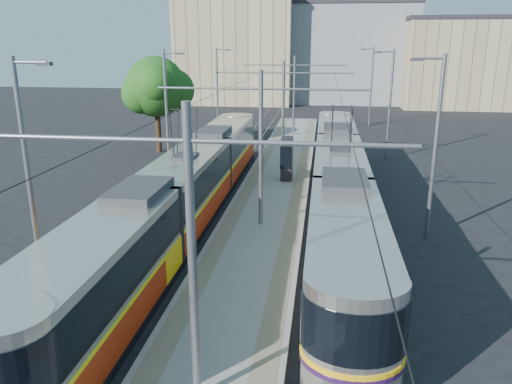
# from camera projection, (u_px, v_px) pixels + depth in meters

# --- Properties ---
(ground) EXTENTS (160.00, 160.00, 0.00)m
(ground) POSITION_uv_depth(u_px,v_px,m) (229.00, 320.00, 15.79)
(ground) COLOR black
(ground) RESTS_ON ground
(platform) EXTENTS (4.00, 50.00, 0.30)m
(platform) POSITION_uv_depth(u_px,v_px,m) (278.00, 177.00, 31.88)
(platform) COLOR gray
(platform) RESTS_ON ground
(tactile_strip_left) EXTENTS (0.70, 50.00, 0.01)m
(tactile_strip_left) POSITION_uv_depth(u_px,v_px,m) (256.00, 174.00, 32.02)
(tactile_strip_left) COLOR gray
(tactile_strip_left) RESTS_ON platform
(tactile_strip_right) EXTENTS (0.70, 50.00, 0.01)m
(tactile_strip_right) POSITION_uv_depth(u_px,v_px,m) (301.00, 176.00, 31.65)
(tactile_strip_right) COLOR gray
(tactile_strip_right) RESTS_ON platform
(rails) EXTENTS (8.71, 70.00, 0.03)m
(rails) POSITION_uv_depth(u_px,v_px,m) (278.00, 179.00, 31.92)
(rails) COLOR gray
(rails) RESTS_ON ground
(track_arrow) EXTENTS (1.20, 5.00, 0.01)m
(track_arrow) POSITION_uv_depth(u_px,v_px,m) (77.00, 369.00, 13.40)
(track_arrow) COLOR silver
(track_arrow) RESTS_ON ground
(tram_left) EXTENTS (2.43, 30.24, 5.50)m
(tram_left) POSITION_uv_depth(u_px,v_px,m) (187.00, 190.00, 23.69)
(tram_left) COLOR black
(tram_left) RESTS_ON ground
(tram_right) EXTENTS (2.43, 29.89, 5.50)m
(tram_right) POSITION_uv_depth(u_px,v_px,m) (339.00, 180.00, 24.84)
(tram_right) COLOR black
(tram_right) RESTS_ON ground
(catenary) EXTENTS (9.20, 70.00, 7.00)m
(catenary) POSITION_uv_depth(u_px,v_px,m) (275.00, 115.00, 27.92)
(catenary) COLOR slate
(catenary) RESTS_ON platform
(street_lamps) EXTENTS (15.18, 38.22, 8.00)m
(street_lamps) POSITION_uv_depth(u_px,v_px,m) (284.00, 106.00, 34.52)
(street_lamps) COLOR slate
(street_lamps) RESTS_ON ground
(shelter) EXTENTS (0.73, 1.19, 2.63)m
(shelter) POSITION_uv_depth(u_px,v_px,m) (287.00, 158.00, 30.47)
(shelter) COLOR black
(shelter) RESTS_ON platform
(tree) EXTENTS (5.14, 4.75, 7.46)m
(tree) POSITION_uv_depth(u_px,v_px,m) (161.00, 88.00, 38.79)
(tree) COLOR #382314
(tree) RESTS_ON ground
(building_left) EXTENTS (16.32, 12.24, 15.04)m
(building_left) POSITION_uv_depth(u_px,v_px,m) (237.00, 49.00, 71.86)
(building_left) COLOR tan
(building_left) RESTS_ON ground
(building_centre) EXTENTS (18.36, 14.28, 13.92)m
(building_centre) POSITION_uv_depth(u_px,v_px,m) (348.00, 53.00, 73.76)
(building_centre) COLOR gray
(building_centre) RESTS_ON ground
(building_right) EXTENTS (14.28, 10.20, 11.68)m
(building_right) POSITION_uv_depth(u_px,v_px,m) (456.00, 63.00, 66.58)
(building_right) COLOR tan
(building_right) RESTS_ON ground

